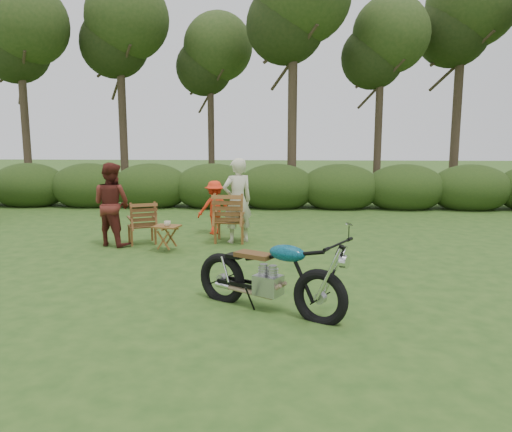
# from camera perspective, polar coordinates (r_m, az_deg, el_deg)

# --- Properties ---
(ground) EXTENTS (80.00, 80.00, 0.00)m
(ground) POSITION_cam_1_polar(r_m,az_deg,el_deg) (7.02, 1.14, -9.51)
(ground) COLOR #284918
(ground) RESTS_ON ground
(tree_line) EXTENTS (22.52, 11.62, 8.14)m
(tree_line) POSITION_cam_1_polar(r_m,az_deg,el_deg) (16.46, 4.23, 14.58)
(tree_line) COLOR #392C1F
(tree_line) RESTS_ON ground
(motorcycle) EXTENTS (2.21, 1.74, 1.20)m
(motorcycle) POSITION_cam_1_polar(r_m,az_deg,el_deg) (6.62, 1.38, -10.68)
(motorcycle) COLOR #0C7D9F
(motorcycle) RESTS_ON ground
(lawn_chair_right) EXTENTS (0.75, 0.75, 1.05)m
(lawn_chair_right) POSITION_cam_1_polar(r_m,az_deg,el_deg) (10.73, -2.93, -2.95)
(lawn_chair_right) COLOR brown
(lawn_chair_right) RESTS_ON ground
(lawn_chair_left) EXTENTS (0.82, 0.82, 0.90)m
(lawn_chair_left) POSITION_cam_1_polar(r_m,az_deg,el_deg) (10.81, -12.84, -3.07)
(lawn_chair_left) COLOR brown
(lawn_chair_left) RESTS_ON ground
(side_table) EXTENTS (0.58, 0.52, 0.51)m
(side_table) POSITION_cam_1_polar(r_m,az_deg,el_deg) (9.93, -10.14, -2.55)
(side_table) COLOR brown
(side_table) RESTS_ON ground
(cup) EXTENTS (0.16, 0.16, 0.10)m
(cup) POSITION_cam_1_polar(r_m,az_deg,el_deg) (9.82, -10.10, -0.85)
(cup) COLOR beige
(cup) RESTS_ON side_table
(adult_a) EXTENTS (0.78, 0.68, 1.79)m
(adult_a) POSITION_cam_1_polar(r_m,az_deg,el_deg) (10.68, -2.11, -3.00)
(adult_a) COLOR beige
(adult_a) RESTS_ON ground
(adult_b) EXTENTS (1.02, 0.92, 1.72)m
(adult_b) POSITION_cam_1_polar(r_m,az_deg,el_deg) (10.79, -15.96, -3.22)
(adult_b) COLOR #5C211A
(adult_b) RESTS_ON ground
(child) EXTENTS (0.91, 0.74, 1.23)m
(child) POSITION_cam_1_polar(r_m,az_deg,el_deg) (11.60, -4.70, -2.04)
(child) COLOR red
(child) RESTS_ON ground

